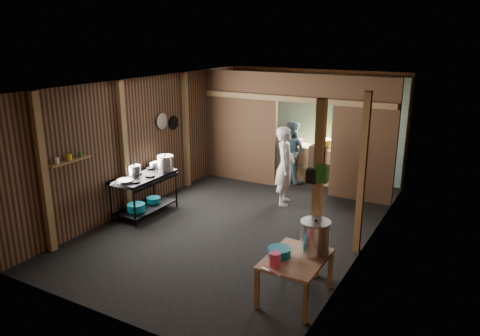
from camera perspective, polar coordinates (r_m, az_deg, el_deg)
The scene contains 43 objects.
floor at distance 8.71m, azimuth 0.65°, elevation -6.63°, with size 4.50×7.00×0.00m, color black.
ceiling at distance 8.05m, azimuth 0.71°, elevation 10.65°, with size 4.50×7.00×0.00m, color #2C2B2B.
wall_back at distance 11.41m, azimuth 9.15°, elevation 5.58°, with size 4.50×0.00×2.60m, color brown.
wall_front at distance 5.63m, azimuth -16.74°, elevation -6.39°, with size 4.50×0.00×2.60m, color brown.
wall_left at distance 9.54m, azimuth -11.30°, elevation 3.32°, with size 0.00×7.00×2.60m, color brown.
wall_right at distance 7.52m, azimuth 15.91°, elevation -0.54°, with size 0.00×7.00×2.60m, color brown.
partition_left at distance 10.79m, azimuth 0.08°, elevation 5.16°, with size 1.85×0.10×2.60m, color #58341E.
partition_right at distance 9.74m, azimuth 15.17°, elevation 3.34°, with size 1.35×0.10×2.60m, color #58341E.
partition_header at distance 9.97m, azimuth 8.13°, elevation 9.88°, with size 1.30×0.10×0.60m, color #58341E.
turquoise_panel at distance 11.36m, azimuth 9.03°, elevation 5.28°, with size 4.40×0.06×2.50m, color #76A5A5.
back_counter at distance 11.01m, azimuth 9.41°, elevation 0.48°, with size 1.20×0.50×0.85m, color olive.
wall_clock at distance 11.14m, azimuth 10.32°, elevation 8.39°, with size 0.20×0.20×0.03m, color white.
post_left_a at distance 7.76m, azimuth -23.33°, elevation -0.74°, with size 0.10×0.12×2.60m, color olive.
post_left_b at distance 8.92m, azimuth -14.27°, elevation 2.22°, with size 0.10×0.12×2.60m, color olive.
post_left_c at distance 10.41m, azimuth -6.75°, elevation 4.63°, with size 0.10×0.12×2.60m, color olive.
post_right at distance 7.35m, azimuth 15.01°, elevation -0.86°, with size 0.10×0.12×2.60m, color olive.
post_free at distance 6.43m, azimuth 9.67°, elevation -3.01°, with size 0.12×0.12×2.60m, color olive.
cross_beam at distance 10.05m, azimuth 6.63°, elevation 8.55°, with size 4.40×0.12×0.12m, color olive.
pan_lid_big at distance 9.74m, azimuth -9.72°, elevation 5.79°, with size 0.34×0.34×0.03m, color gray.
pan_lid_small at distance 10.07m, azimuth -8.27°, elevation 5.62°, with size 0.30×0.30×0.03m, color black.
wall_shelf at distance 8.01m, azimuth -20.49°, elevation 0.82°, with size 0.14×0.80×0.03m, color olive.
jar_white at distance 7.84m, azimuth -21.91°, elevation 0.84°, with size 0.07×0.07×0.10m, color white.
jar_yellow at distance 7.99m, azimuth -20.54°, elevation 1.27°, with size 0.08×0.08×0.10m, color yellow.
jar_green at distance 8.13m, azimuth -19.37°, elevation 1.63°, with size 0.06×0.06×0.10m, color #18691C.
bag_white at distance 6.38m, azimuth 9.69°, elevation 1.35°, with size 0.22×0.15×0.32m, color white.
bag_green at distance 6.26m, azimuth 10.21°, elevation -0.68°, with size 0.16×0.12×0.24m, color #18691C.
bag_black at distance 6.30m, azimuth 8.93°, elevation -0.98°, with size 0.14×0.10×0.20m, color black.
gas_range at distance 9.09m, azimuth -11.79°, elevation -3.29°, with size 0.69×1.35×0.80m, color black, non-canonical shape.
prep_table at distance 6.28m, azimuth 6.90°, elevation -13.46°, with size 0.73×1.01×0.60m, color tan, non-canonical shape.
stove_pot_large at distance 9.16m, azimuth -9.29°, elevation 0.55°, with size 0.32×0.32×0.32m, color silver, non-canonical shape.
stove_pot_med at distance 9.01m, azimuth -13.03°, elevation -0.31°, with size 0.24×0.24×0.21m, color silver, non-canonical shape.
stove_saucepan at distance 9.44m, azimuth -10.65°, elevation 0.41°, with size 0.17×0.17×0.11m, color silver.
frying_pan at distance 8.61m, azimuth -14.13°, elevation -1.60°, with size 0.29×0.51×0.07m, color gray, non-canonical shape.
blue_tub_front at distance 8.97m, azimuth -12.84°, elevation -4.82°, with size 0.34×0.34×0.14m, color #0A7E95.
blue_tub_back at distance 9.33m, azimuth -10.73°, elevation -3.94°, with size 0.27×0.27×0.11m, color #0A7E95.
stock_pot at distance 6.20m, azimuth 9.35°, elevation -8.61°, with size 0.41×0.41×0.48m, color silver, non-canonical shape.
wash_basin at distance 6.13m, azimuth 4.92°, elevation -10.41°, with size 0.31×0.31×0.12m, color #0A7E95.
pink_bucket at distance 5.88m, azimuth 4.36°, elevation -11.28°, with size 0.15×0.15×0.18m, color #FD3F75.
knife at distance 5.77m, azimuth 3.83°, elevation -12.78°, with size 0.30×0.04×0.01m, color silver.
yellow_tub at distance 10.82m, azimuth 10.41°, elevation 3.04°, with size 0.37×0.37×0.21m, color yellow.
red_cup at distance 11.02m, azimuth 7.51°, elevation 3.25°, with size 0.12×0.12×0.14m, color #A9132B.
cook at distance 9.36m, azimuth 5.65°, elevation 0.25°, with size 0.59×0.39×1.63m, color silver.
worker_back at distance 10.83m, azimuth 6.42°, elevation 2.04°, with size 0.72×0.56×1.47m, color slate.
Camera 1 is at (3.82, -7.04, 3.42)m, focal length 34.17 mm.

